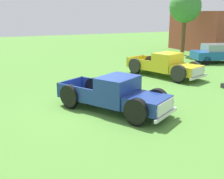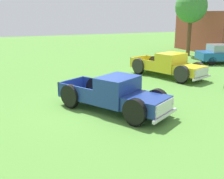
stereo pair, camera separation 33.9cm
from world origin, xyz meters
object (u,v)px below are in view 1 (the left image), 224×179
at_px(pickup_truck_behind_left, 168,66).
at_px(oak_tree_west, 185,7).
at_px(sedan_distant_a, 220,53).
at_px(pickup_truck_foreground, 119,96).

bearing_deg(pickup_truck_behind_left, oak_tree_west, 136.02).
bearing_deg(oak_tree_west, pickup_truck_behind_left, -43.98).
distance_m(pickup_truck_behind_left, sedan_distant_a, 7.43).
relative_size(sedan_distant_a, oak_tree_west, 0.83).
relative_size(pickup_truck_foreground, oak_tree_west, 0.85).
relative_size(pickup_truck_foreground, pickup_truck_behind_left, 0.96).
bearing_deg(sedan_distant_a, pickup_truck_foreground, -61.11).
height_order(pickup_truck_behind_left, sedan_distant_a, pickup_truck_behind_left).
distance_m(pickup_truck_foreground, sedan_distant_a, 14.43).
bearing_deg(oak_tree_west, pickup_truck_foreground, -47.24).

